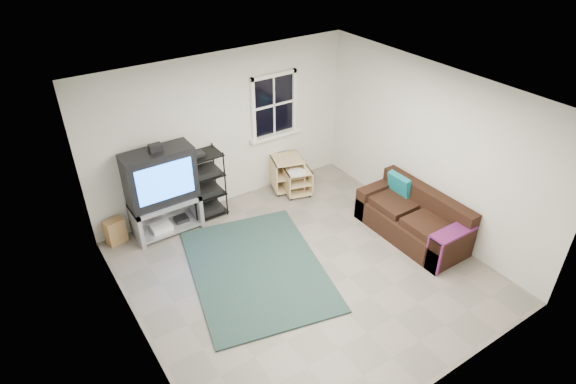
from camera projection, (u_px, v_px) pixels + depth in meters
room at (274, 109)px, 8.13m from camera, size 4.60×4.62×4.60m
tv_unit at (161, 185)px, 7.27m from camera, size 1.04×0.52×1.53m
av_rack at (205, 188)px, 7.82m from camera, size 0.59×0.43×1.17m
side_table_left at (286, 171)px, 8.64m from camera, size 0.66×0.66×0.62m
side_table_right at (297, 179)px, 8.51m from camera, size 0.54×0.54×0.50m
sofa at (414, 220)px, 7.46m from camera, size 0.79×1.79×0.82m
shag_rug at (257, 269)px, 6.91m from camera, size 2.30×2.80×0.03m
paper_bag at (115, 231)px, 7.34m from camera, size 0.32×0.24×0.41m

